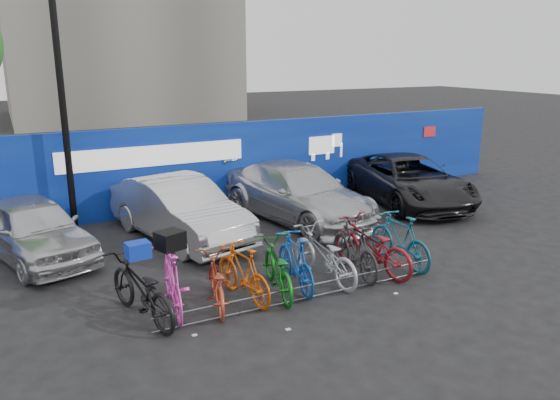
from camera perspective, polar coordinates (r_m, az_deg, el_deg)
ground at (r=10.43m, az=1.18°, el=-9.17°), size 100.00×100.00×0.00m
hoarding at (r=15.38m, az=-9.35°, el=3.32°), size 22.00×0.18×2.40m
lamppost at (r=13.88m, az=-21.82°, el=9.84°), size 0.25×0.50×6.11m
bike_rack at (r=9.88m, az=2.84°, el=-9.57°), size 5.60×0.03×0.30m
car_0 at (r=12.77m, az=-24.37°, el=-2.75°), size 2.68×4.23×1.34m
car_1 at (r=13.05m, az=-10.46°, el=-0.99°), size 2.54×4.66×1.46m
car_2 at (r=14.42m, az=1.87°, el=0.79°), size 2.95×5.32×1.46m
car_3 at (r=16.49m, az=13.26°, el=2.07°), size 3.19×5.32×1.38m
bike_0 at (r=9.33m, az=-14.34°, el=-9.02°), size 1.21×2.19×1.09m
bike_1 at (r=9.51m, az=-11.19°, el=-8.23°), size 0.77×1.94×1.13m
bike_2 at (r=9.63m, az=-6.71°, el=-8.47°), size 0.99×1.82×0.90m
bike_3 at (r=9.80m, az=-3.88°, el=-7.56°), size 0.75×1.77×1.03m
bike_4 at (r=10.04m, az=-0.30°, el=-7.11°), size 1.02×1.96×0.98m
bike_5 at (r=10.25m, az=1.62°, el=-6.42°), size 0.71×1.81×1.06m
bike_6 at (r=10.60m, az=4.60°, el=-5.76°), size 0.88×2.04×1.04m
bike_7 at (r=10.92m, az=7.80°, el=-5.09°), size 0.69×1.85×1.09m
bike_8 at (r=11.12m, az=9.54°, el=-4.77°), size 1.12×2.18×1.09m
bike_9 at (r=11.57m, az=12.41°, el=-4.06°), size 0.58×1.87×1.12m
cargo_crate at (r=9.08m, az=-14.62°, el=-5.10°), size 0.39×0.32×0.26m
cargo_topcase at (r=9.25m, az=-11.42°, el=-4.13°), size 0.52×0.49×0.31m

